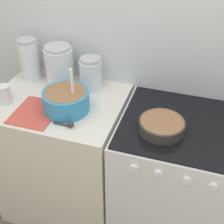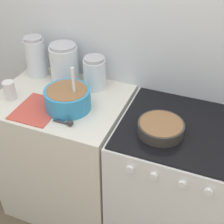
% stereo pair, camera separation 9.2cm
% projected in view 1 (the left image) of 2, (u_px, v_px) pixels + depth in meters
% --- Properties ---
extents(wall_back, '(4.56, 0.05, 2.40)m').
position_uv_depth(wall_back, '(136.00, 44.00, 1.85)').
color(wall_back, silver).
rests_on(wall_back, ground_plane).
extents(countertop_cabinet, '(0.78, 0.62, 0.93)m').
position_uv_depth(countertop_cabinet, '(64.00, 157.00, 2.13)').
color(countertop_cabinet, silver).
rests_on(countertop_cabinet, ground_plane).
extents(stove, '(0.68, 0.64, 0.93)m').
position_uv_depth(stove, '(173.00, 182.00, 1.94)').
color(stove, silver).
rests_on(stove, ground_plane).
extents(mixing_bowl, '(0.26, 0.26, 0.27)m').
position_uv_depth(mixing_bowl, '(66.00, 99.00, 1.74)').
color(mixing_bowl, '#338CBF').
rests_on(mixing_bowl, countertop_cabinet).
extents(baking_pan, '(0.24, 0.24, 0.06)m').
position_uv_depth(baking_pan, '(162.00, 125.00, 1.61)').
color(baking_pan, '#38332D').
rests_on(baking_pan, stove).
extents(storage_jar_left, '(0.13, 0.13, 0.27)m').
position_uv_depth(storage_jar_left, '(30.00, 62.00, 2.00)').
color(storage_jar_left, silver).
rests_on(storage_jar_left, countertop_cabinet).
extents(storage_jar_middle, '(0.18, 0.18, 0.25)m').
position_uv_depth(storage_jar_middle, '(60.00, 67.00, 1.96)').
color(storage_jar_middle, silver).
rests_on(storage_jar_middle, countertop_cabinet).
extents(storage_jar_right, '(0.14, 0.14, 0.20)m').
position_uv_depth(storage_jar_right, '(91.00, 75.00, 1.92)').
color(storage_jar_right, silver).
rests_on(storage_jar_right, countertop_cabinet).
extents(tin_can, '(0.07, 0.07, 0.11)m').
position_uv_depth(tin_can, '(5.00, 94.00, 1.80)').
color(tin_can, silver).
rests_on(tin_can, countertop_cabinet).
extents(recipe_page, '(0.24, 0.28, 0.01)m').
position_uv_depth(recipe_page, '(36.00, 112.00, 1.75)').
color(recipe_page, '#CC4C3F').
rests_on(recipe_page, countertop_cabinet).
extents(measuring_spoon, '(0.12, 0.04, 0.04)m').
position_uv_depth(measuring_spoon, '(68.00, 124.00, 1.64)').
color(measuring_spoon, '#333338').
rests_on(measuring_spoon, countertop_cabinet).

